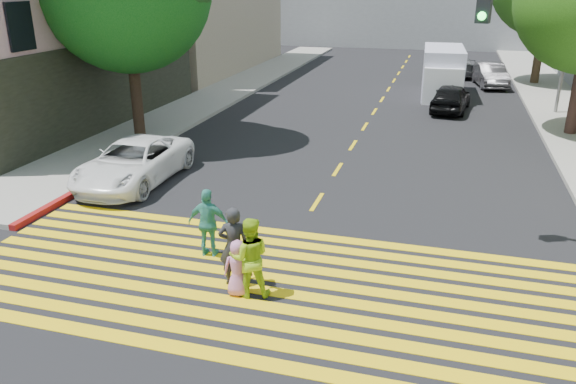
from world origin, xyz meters
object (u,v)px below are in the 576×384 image
at_px(silver_car, 456,65).
at_px(white_van, 442,74).
at_px(white_sedan, 134,162).
at_px(pedestrian_child, 238,268).
at_px(pedestrian_extra, 209,223).
at_px(pedestrian_woman, 250,258).
at_px(dark_car_near, 451,98).
at_px(pedestrian_man, 234,246).
at_px(dark_car_parked, 490,75).

height_order(silver_car, white_van, white_van).
relative_size(white_sedan, white_van, 0.87).
height_order(pedestrian_child, white_sedan, white_sedan).
bearing_deg(white_sedan, pedestrian_extra, -43.72).
height_order(pedestrian_woman, pedestrian_extra, pedestrian_woman).
bearing_deg(dark_car_near, pedestrian_child, 85.18).
xyz_separation_m(pedestrian_man, pedestrian_woman, (0.45, -0.32, -0.03)).
bearing_deg(white_van, silver_car, 81.92).
relative_size(white_sedan, dark_car_near, 1.22).
height_order(pedestrian_man, pedestrian_child, pedestrian_man).
bearing_deg(dark_car_parked, white_van, -134.44).
xyz_separation_m(pedestrian_man, pedestrian_child, (0.22, -0.37, -0.27)).
height_order(dark_car_parked, white_van, white_van).
height_order(dark_car_near, silver_car, silver_car).
height_order(pedestrian_child, dark_car_parked, dark_car_parked).
bearing_deg(pedestrian_extra, white_sedan, -48.21).
height_order(pedestrian_man, pedestrian_woman, pedestrian_man).
relative_size(pedestrian_man, dark_car_parked, 0.42).
relative_size(pedestrian_child, white_sedan, 0.25).
distance_m(pedestrian_woman, pedestrian_extra, 1.99).
relative_size(pedestrian_child, silver_car, 0.25).
bearing_deg(silver_car, dark_car_parked, 110.26).
height_order(silver_car, dark_car_parked, silver_car).
distance_m(pedestrian_man, silver_car, 29.34).
height_order(white_sedan, silver_car, silver_car).
height_order(pedestrian_woman, white_van, white_van).
relative_size(pedestrian_woman, white_van, 0.30).
bearing_deg(pedestrian_man, pedestrian_extra, -59.66).
bearing_deg(white_van, pedestrian_child, -101.20).
relative_size(pedestrian_extra, dark_car_near, 0.41).
height_order(pedestrian_child, white_van, white_van).
distance_m(pedestrian_woman, white_sedan, 7.72).
xyz_separation_m(white_sedan, white_van, (8.69, 16.65, 0.54)).
bearing_deg(pedestrian_child, white_sedan, -61.51).
xyz_separation_m(pedestrian_woman, pedestrian_child, (-0.24, -0.05, -0.24)).
height_order(pedestrian_man, white_sedan, pedestrian_man).
height_order(pedestrian_child, dark_car_near, dark_car_near).
bearing_deg(dark_car_near, dark_car_parked, -98.92).
distance_m(dark_car_near, dark_car_parked, 7.74).
bearing_deg(white_sedan, pedestrian_man, -44.29).
xyz_separation_m(pedestrian_child, white_sedan, (-5.41, 5.32, 0.07)).
xyz_separation_m(dark_car_near, white_van, (-0.53, 3.67, 0.54)).
xyz_separation_m(pedestrian_child, silver_car, (3.99, 29.40, 0.09)).
relative_size(pedestrian_woman, dark_car_parked, 0.40).
xyz_separation_m(pedestrian_woman, pedestrian_extra, (-1.46, 1.36, -0.03)).
height_order(pedestrian_woman, dark_car_near, pedestrian_woman).
distance_m(dark_car_near, silver_car, 11.10).
distance_m(pedestrian_man, pedestrian_woman, 0.56).
xyz_separation_m(white_sedan, silver_car, (9.39, 24.09, 0.02)).
bearing_deg(silver_car, pedestrian_woman, 74.97).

